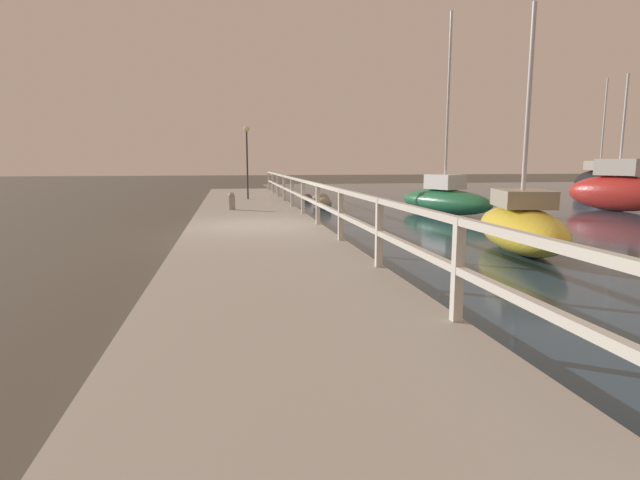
% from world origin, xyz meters
% --- Properties ---
extents(ground_plane, '(120.00, 120.00, 0.00)m').
position_xyz_m(ground_plane, '(0.00, 0.00, 0.00)').
color(ground_plane, '#4C473D').
extents(dock_walkway, '(3.42, 36.00, 0.29)m').
position_xyz_m(dock_walkway, '(0.00, 0.00, 0.14)').
color(dock_walkway, '#9E998E').
rests_on(dock_walkway, ground).
extents(railing, '(0.10, 32.50, 1.06)m').
position_xyz_m(railing, '(1.61, -0.00, 1.01)').
color(railing, beige).
rests_on(railing, dock_walkway).
extents(boulder_mid_strip, '(0.66, 0.59, 0.49)m').
position_xyz_m(boulder_mid_strip, '(3.05, 6.83, 0.25)').
color(boulder_mid_strip, gray).
rests_on(boulder_mid_strip, ground).
extents(boulder_water_edge, '(0.48, 0.43, 0.36)m').
position_xyz_m(boulder_water_edge, '(3.07, 11.36, 0.18)').
color(boulder_water_edge, '#666056').
rests_on(boulder_water_edge, ground).
extents(boulder_far_strip, '(0.76, 0.68, 0.57)m').
position_xyz_m(boulder_far_strip, '(3.19, 8.30, 0.29)').
color(boulder_far_strip, gray).
rests_on(boulder_far_strip, ground).
extents(mooring_bollard, '(0.23, 0.23, 0.59)m').
position_xyz_m(mooring_bollard, '(-0.57, 4.45, 0.58)').
color(mooring_bollard, gray).
rests_on(mooring_bollard, dock_walkway).
extents(dock_lamp, '(0.24, 0.24, 3.12)m').
position_xyz_m(dock_lamp, '(0.15, 9.27, 2.51)').
color(dock_lamp, '#2D2D33').
rests_on(dock_lamp, dock_walkway).
extents(sailboat_black, '(1.71, 3.84, 6.42)m').
position_xyz_m(sailboat_black, '(19.88, 12.33, 0.82)').
color(sailboat_black, black).
rests_on(sailboat_black, water_surface).
extents(sailboat_red, '(2.61, 4.09, 5.15)m').
position_xyz_m(sailboat_red, '(14.13, 4.27, 0.82)').
color(sailboat_red, red).
rests_on(sailboat_red, water_surface).
extents(sailboat_yellow, '(2.48, 4.33, 5.02)m').
position_xyz_m(sailboat_yellow, '(5.42, -3.15, 0.55)').
color(sailboat_yellow, gold).
rests_on(sailboat_yellow, water_surface).
extents(sailboat_green, '(2.69, 4.54, 7.01)m').
position_xyz_m(sailboat_green, '(7.05, 4.35, 0.57)').
color(sailboat_green, '#236B42').
rests_on(sailboat_green, water_surface).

